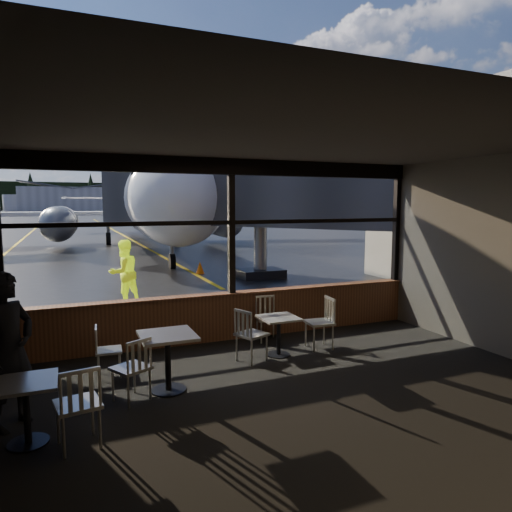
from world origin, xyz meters
TOP-DOWN VIEW (x-y plane):
  - ground_plane at (0.00, 120.00)m, footprint 520.00×520.00m
  - carpet_floor at (0.00, -3.00)m, footprint 8.00×6.00m
  - ceiling at (0.00, -3.00)m, footprint 8.00×6.00m
  - wall_back at (0.00, -6.00)m, footprint 8.00×0.04m
  - window_sill at (0.00, 0.00)m, footprint 8.00×0.28m
  - window_header at (0.00, 0.00)m, footprint 8.00×0.18m
  - mullion_centre at (0.00, 0.00)m, footprint 0.12×0.12m
  - mullion_right at (3.95, 0.00)m, footprint 0.12×0.12m
  - window_transom at (0.00, 0.00)m, footprint 8.00×0.10m
  - airliner at (1.75, 21.86)m, footprint 30.95×36.37m
  - jet_bridge at (3.60, 5.50)m, footprint 9.46×11.56m
  - cafe_table_near at (0.42, -1.27)m, footprint 0.63×0.63m
  - cafe_table_mid at (-1.69, -2.05)m, footprint 0.76×0.76m
  - cafe_table_left at (-3.42, -2.88)m, footprint 0.66×0.66m
  - chair_near_e at (1.27, -1.20)m, footprint 0.57×0.57m
  - chair_near_w at (-0.13, -1.37)m, footprint 0.66×0.66m
  - chair_near_n at (0.59, -0.40)m, footprint 0.54×0.54m
  - chair_mid_s at (-2.21, -2.17)m, footprint 0.66×0.66m
  - chair_mid_w at (-2.41, -1.13)m, footprint 0.47×0.47m
  - chair_left_s at (-2.90, -3.15)m, footprint 0.59×0.59m
  - passenger at (-3.62, -2.36)m, footprint 0.78×0.82m
  - ground_crew at (-1.59, 3.98)m, footprint 1.04×0.96m
  - cone_nose at (1.72, 8.46)m, footprint 0.33×0.33m
  - terminal_annex at (10.00, 2.50)m, footprint 5.00×7.00m
  - hangar_mid at (0.00, 185.00)m, footprint 38.00×15.00m
  - hangar_right at (60.00, 178.00)m, footprint 50.00×20.00m
  - fuel_tank_b at (-20.00, 182.00)m, footprint 8.00×8.00m
  - fuel_tank_c at (-10.00, 182.00)m, footprint 8.00×8.00m
  - treeline at (0.00, 210.00)m, footprint 360.00×3.00m

SIDE VIEW (x-z plane):
  - ground_plane at x=0.00m, z-range 0.00..0.00m
  - carpet_floor at x=0.00m, z-range 0.01..0.01m
  - cone_nose at x=1.72m, z-range 0.00..0.46m
  - cafe_table_near at x=0.42m, z-range 0.00..0.70m
  - cafe_table_left at x=-3.42m, z-range 0.00..0.72m
  - chair_mid_w at x=-2.41m, z-range 0.00..0.80m
  - cafe_table_mid at x=-1.69m, z-range 0.00..0.84m
  - chair_near_n at x=0.59m, z-range 0.00..0.87m
  - chair_mid_s at x=-2.21m, z-range 0.00..0.90m
  - window_sill at x=0.00m, z-range 0.00..0.90m
  - chair_near_w at x=-0.13m, z-range 0.00..0.93m
  - chair_left_s at x=-2.90m, z-range 0.00..0.95m
  - chair_near_e at x=1.27m, z-range 0.00..0.96m
  - ground_crew at x=-1.59m, z-range 0.00..1.72m
  - passenger at x=-3.62m, z-range 0.00..1.88m
  - wall_back at x=0.00m, z-range 0.00..3.50m
  - mullion_centre at x=0.00m, z-range 0.90..3.50m
  - mullion_right at x=3.95m, z-range 0.90..3.50m
  - window_transom at x=0.00m, z-range 2.26..2.34m
  - jet_bridge at x=3.60m, z-range 0.00..5.04m
  - terminal_annex at x=10.00m, z-range 0.00..6.00m
  - fuel_tank_b at x=-20.00m, z-range 0.00..6.00m
  - fuel_tank_c at x=-10.00m, z-range 0.00..6.00m
  - window_header at x=0.00m, z-range 3.20..3.50m
  - ceiling at x=0.00m, z-range 3.48..3.52m
  - hangar_mid at x=0.00m, z-range 0.00..10.00m
  - airliner at x=1.75m, z-range 0.00..10.60m
  - hangar_right at x=60.00m, z-range 0.00..12.00m
  - treeline at x=0.00m, z-range 0.00..12.00m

